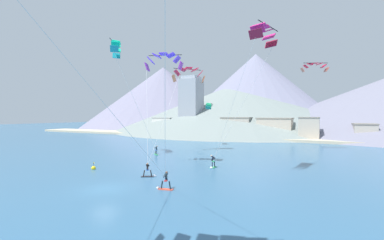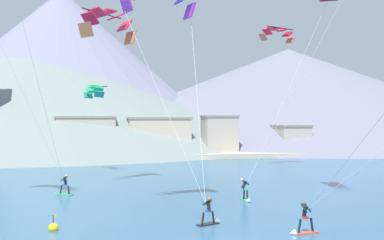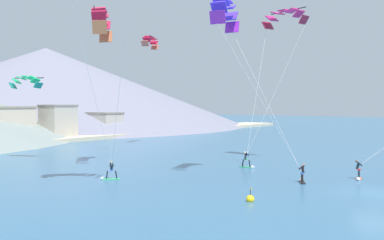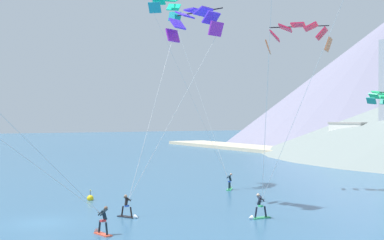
% 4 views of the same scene
% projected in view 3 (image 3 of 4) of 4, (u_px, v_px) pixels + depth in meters
% --- Properties ---
extents(ground_plane, '(400.00, 400.00, 0.00)m').
position_uv_depth(ground_plane, '(372.00, 193.00, 31.69)').
color(ground_plane, '#336084').
extents(kitesurfer_near_lead, '(1.72, 1.18, 1.68)m').
position_uv_depth(kitesurfer_near_lead, '(302.00, 177.00, 35.94)').
color(kitesurfer_near_lead, black).
rests_on(kitesurfer_near_lead, ground).
extents(kitesurfer_near_trail, '(0.67, 1.74, 1.76)m').
position_uv_depth(kitesurfer_near_trail, '(248.00, 162.00, 44.21)').
color(kitesurfer_near_trail, '#33B266').
rests_on(kitesurfer_near_trail, ground).
extents(kitesurfer_mid_center, '(1.79, 0.77, 1.78)m').
position_uv_depth(kitesurfer_mid_center, '(358.00, 173.00, 37.22)').
color(kitesurfer_mid_center, '#E54C33').
rests_on(kitesurfer_mid_center, ground).
extents(kitesurfer_far_left, '(1.59, 1.42, 1.68)m').
position_uv_depth(kitesurfer_far_left, '(109.00, 174.00, 37.22)').
color(kitesurfer_far_left, '#33B266').
rests_on(kitesurfer_far_left, ground).
extents(parafoil_kite_near_lead, '(5.39, 7.70, 14.32)m').
position_uv_depth(parafoil_kite_near_lead, '(225.00, 13.00, 37.48)').
color(parafoil_kite_near_lead, purple).
extents(parafoil_kite_near_trail, '(7.84, 5.63, 15.99)m').
position_uv_depth(parafoil_kite_near_trail, '(285.00, 17.00, 48.45)').
color(parafoil_kite_near_trail, maroon).
extents(parafoil_kite_distant_high_outer, '(2.66, 4.15, 1.51)m').
position_uv_depth(parafoil_kite_distant_high_outer, '(26.00, 81.00, 49.51)').
color(parafoil_kite_distant_high_outer, teal).
extents(parafoil_kite_distant_low_drift, '(5.47, 5.38, 2.84)m').
position_uv_depth(parafoil_kite_distant_low_drift, '(101.00, 21.00, 42.89)').
color(parafoil_kite_distant_low_drift, '#C2693E').
extents(parafoil_kite_distant_mid_solo, '(5.15, 3.17, 1.80)m').
position_uv_depth(parafoil_kite_distant_mid_solo, '(150.00, 41.00, 67.28)').
color(parafoil_kite_distant_mid_solo, '#BF5C4B').
extents(race_marker_buoy, '(0.56, 0.56, 1.02)m').
position_uv_depth(race_marker_buoy, '(250.00, 199.00, 28.85)').
color(race_marker_buoy, yellow).
rests_on(race_marker_buoy, ground).
extents(shore_building_promenade_mid, '(10.22, 7.04, 6.24)m').
position_uv_depth(shore_building_promenade_mid, '(0.00, 124.00, 73.63)').
color(shore_building_promenade_mid, beige).
rests_on(shore_building_promenade_mid, ground).
extents(shore_building_quay_east, '(5.22, 6.70, 4.90)m').
position_uv_depth(shore_building_quay_east, '(105.00, 124.00, 90.79)').
color(shore_building_quay_east, '#B7AD9E').
rests_on(shore_building_quay_east, ground).
extents(shore_building_old_town, '(5.33, 5.30, 6.51)m').
position_uv_depth(shore_building_old_town, '(58.00, 122.00, 79.34)').
color(shore_building_old_town, '#B7AD9E').
rests_on(shore_building_old_town, ground).
extents(mountain_peak_east_shoulder, '(124.70, 124.70, 24.31)m').
position_uv_depth(mountain_peak_east_shoulder, '(46.00, 87.00, 134.60)').
color(mountain_peak_east_shoulder, slate).
rests_on(mountain_peak_east_shoulder, ground).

